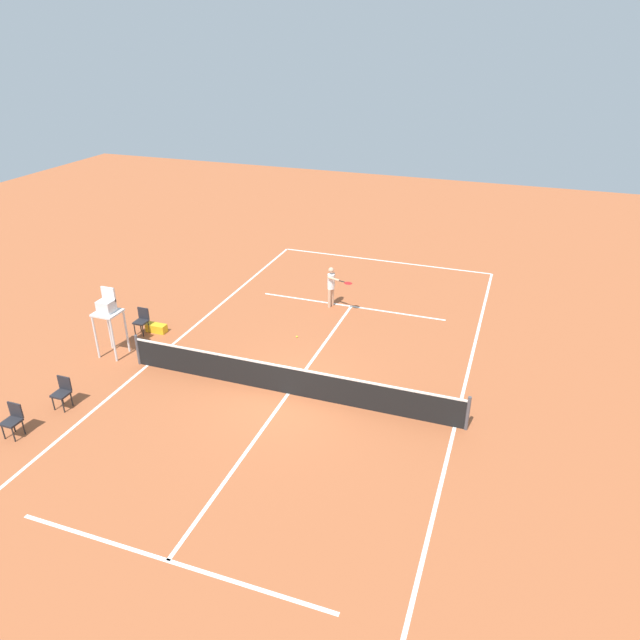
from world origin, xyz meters
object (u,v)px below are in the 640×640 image
Objects in this scene: player_serving at (332,284)px; courtside_chair_near at (62,391)px; tennis_ball at (297,337)px; courtside_chair_mid at (142,320)px; equipment_bag at (156,328)px; umpire_chair at (108,312)px; courtside_chair_far at (13,419)px.

player_serving reaches higher than courtside_chair_near.
tennis_ball is 7.93m from courtside_chair_near.
courtside_chair_mid is at bearing 15.80° from tennis_ball.
courtside_chair_mid is 1.25× the size of equipment_bag.
umpire_chair is 3.31m from courtside_chair_near.
equipment_bag is at bearing -33.19° from player_serving.
equipment_bag is at bearing -148.60° from courtside_chair_mid.
tennis_ball is 0.07× the size of courtside_chair_near.
courtside_chair_near is (-0.58, 3.08, -1.07)m from umpire_chair.
equipment_bag is (5.37, 4.18, -0.84)m from player_serving.
player_serving reaches higher than tennis_ball.
courtside_chair_mid is at bearing -33.61° from player_serving.
umpire_chair reaches higher than courtside_chair_near.
tennis_ball is 5.65m from courtside_chair_mid.
courtside_chair_mid is (5.77, 4.43, -0.45)m from player_serving.
courtside_chair_near and courtside_chair_far have the same top height.
player_serving is 10.54m from courtside_chair_near.
umpire_chair reaches higher than equipment_bag.
umpire_chair is at bearing 77.98° from equipment_bag.
umpire_chair is at bearing -79.31° from courtside_chair_near.
player_serving reaches higher than courtside_chair_mid.
courtside_chair_far is (-0.27, 4.61, -1.07)m from umpire_chair.
player_serving is 6.86m from equipment_bag.
courtside_chair_near is at bearing 92.03° from equipment_bag.
equipment_bag is at bearing -87.97° from courtside_chair_near.
courtside_chair_far is at bearing 93.38° from umpire_chair.
tennis_ball is at bearing -164.20° from courtside_chair_mid.
courtside_chair_near is 1.25× the size of equipment_bag.
courtside_chair_far reaches higher than tennis_ball.
courtside_chair_near is at bearing 52.31° from tennis_ball.
umpire_chair is 2.42m from equipment_bag.
courtside_chair_mid is at bearing -90.24° from umpire_chair.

